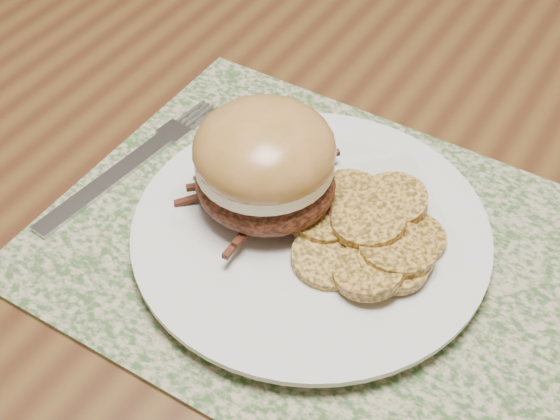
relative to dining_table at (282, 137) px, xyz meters
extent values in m
cube|color=#563718|center=(0.00, 0.00, 0.06)|extent=(1.50, 0.90, 0.04)
cylinder|color=#563718|center=(-0.69, 0.39, -0.32)|extent=(0.06, 0.06, 0.71)
cube|color=#38542B|center=(0.16, -0.18, 0.08)|extent=(0.45, 0.33, 0.00)
cylinder|color=silver|center=(0.13, -0.18, 0.09)|extent=(0.26, 0.26, 0.02)
ellipsoid|color=black|center=(0.09, -0.17, 0.12)|extent=(0.14, 0.13, 0.04)
cylinder|color=beige|center=(0.09, -0.17, 0.14)|extent=(0.13, 0.13, 0.01)
ellipsoid|color=#9F6734|center=(0.09, -0.17, 0.16)|extent=(0.13, 0.13, 0.06)
cylinder|color=#BC8537|center=(0.15, -0.14, 0.10)|extent=(0.06, 0.06, 0.01)
cylinder|color=#BC8537|center=(0.18, -0.13, 0.11)|extent=(0.07, 0.07, 0.02)
cylinder|color=#BC8537|center=(0.20, -0.15, 0.10)|extent=(0.07, 0.07, 0.02)
cylinder|color=#BC8537|center=(0.14, -0.17, 0.11)|extent=(0.07, 0.07, 0.02)
cylinder|color=#BC8537|center=(0.17, -0.16, 0.12)|extent=(0.07, 0.07, 0.02)
cylinder|color=#BC8537|center=(0.21, -0.18, 0.11)|extent=(0.06, 0.06, 0.01)
cylinder|color=#BC8537|center=(0.16, -0.20, 0.10)|extent=(0.07, 0.07, 0.02)
cylinder|color=#BC8537|center=(0.19, -0.20, 0.11)|extent=(0.07, 0.07, 0.02)
cylinder|color=#BC8537|center=(0.20, -0.17, 0.11)|extent=(0.06, 0.06, 0.02)
cube|color=#B2B2B9|center=(-0.04, -0.21, 0.09)|extent=(0.03, 0.15, 0.00)
cube|color=#B2B2B9|center=(-0.03, -0.13, 0.09)|extent=(0.03, 0.02, 0.00)
camera|label=1|loc=(0.32, -0.53, 0.54)|focal=50.00mm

